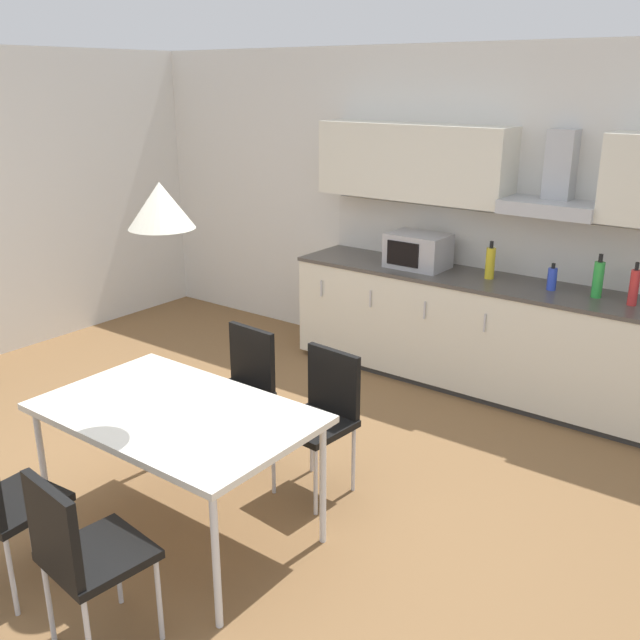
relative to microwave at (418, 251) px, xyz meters
The scene contains 15 objects.
ground_plane 2.79m from the microwave, 90.95° to the right, with size 9.37×8.69×0.02m, color brown.
wall_back 0.46m from the microwave, 96.67° to the left, with size 7.50×0.10×2.65m, color silver.
kitchen_counter 1.17m from the microwave, ahead, with size 4.05×0.65×0.91m.
backsplash_tile 1.06m from the microwave, 16.56° to the left, with size 4.03×0.02×0.46m, color silver.
upper_wall_cabinets 1.23m from the microwave, ahead, with size 4.03×0.40×0.60m.
microwave is the anchor object (origin of this frame).
bottle_green 1.44m from the microwave, ahead, with size 0.07×0.07×0.31m.
bottle_blue 1.11m from the microwave, ahead, with size 0.07×0.07×0.20m.
bottle_yellow 0.62m from the microwave, ahead, with size 0.07×0.07×0.29m.
bottle_red 1.69m from the microwave, ahead, with size 0.06×0.06×0.30m.
dining_table 2.82m from the microwave, 86.76° to the right, with size 1.45×0.91×0.75m.
chair_near_right 3.70m from the microwave, 82.55° to the right, with size 0.44×0.44×0.87m.
chair_far_left 2.03m from the microwave, 94.72° to the right, with size 0.43×0.43×0.87m.
chair_far_right 2.08m from the microwave, 75.93° to the right, with size 0.43×0.43×0.87m.
pendant_lamp 2.91m from the microwave, 86.76° to the right, with size 0.32×0.32×0.22m, color silver.
Camera 1 is at (2.82, -2.44, 2.39)m, focal length 40.00 mm.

